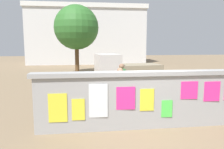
% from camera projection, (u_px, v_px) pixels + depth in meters
% --- Properties ---
extents(ground, '(60.00, 60.00, 0.00)m').
position_uv_depth(ground, '(109.00, 81.00, 14.36)').
color(ground, '#7A664C').
extents(poster_wall, '(6.22, 0.42, 1.66)m').
position_uv_depth(poster_wall, '(143.00, 99.00, 6.39)').
color(poster_wall, '#9B9B9B').
rests_on(poster_wall, ground).
extents(auto_rickshaw_truck, '(3.77, 1.98, 1.85)m').
position_uv_depth(auto_rickshaw_truck, '(125.00, 71.00, 12.45)').
color(auto_rickshaw_truck, black).
rests_on(auto_rickshaw_truck, ground).
extents(motorcycle, '(1.89, 0.58, 0.87)m').
position_uv_depth(motorcycle, '(86.00, 95.00, 8.63)').
color(motorcycle, black).
rests_on(motorcycle, ground).
extents(bicycle_near, '(1.67, 0.57, 0.95)m').
position_uv_depth(bicycle_near, '(156.00, 97.00, 8.71)').
color(bicycle_near, black).
rests_on(bicycle_near, ground).
extents(bicycle_far, '(1.70, 0.44, 0.95)m').
position_uv_depth(bicycle_far, '(73.00, 84.00, 11.29)').
color(bicycle_far, black).
rests_on(bicycle_far, ground).
extents(person_walking, '(0.46, 0.46, 1.62)m').
position_uv_depth(person_walking, '(122.00, 79.00, 9.09)').
color(person_walking, '#338CBF').
rests_on(person_walking, ground).
extents(person_bystander, '(0.46, 0.46, 1.62)m').
position_uv_depth(person_bystander, '(120.00, 86.00, 7.59)').
color(person_bystander, '#338CBF').
rests_on(person_bystander, ground).
extents(tree_roadside, '(3.46, 3.46, 5.38)m').
position_uv_depth(tree_roadside, '(76.00, 28.00, 17.29)').
color(tree_roadside, brown).
rests_on(tree_roadside, ground).
extents(building_background, '(13.92, 4.58, 6.85)m').
position_uv_depth(building_background, '(87.00, 35.00, 26.92)').
color(building_background, silver).
rests_on(building_background, ground).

